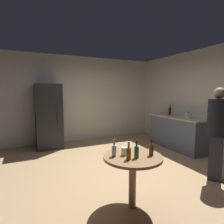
# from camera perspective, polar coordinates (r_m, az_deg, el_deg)

# --- Properties ---
(ground_plane) EXTENTS (5.20, 5.20, 0.10)m
(ground_plane) POSITION_cam_1_polar(r_m,az_deg,el_deg) (3.95, 0.75, -18.24)
(ground_plane) COLOR #9E7C56
(wall_back) EXTENTS (5.32, 0.06, 2.70)m
(wall_back) POSITION_cam_1_polar(r_m,az_deg,el_deg) (6.07, -10.29, 3.94)
(wall_back) COLOR beige
(wall_back) RESTS_ON ground_plane
(wall_side_right) EXTENTS (0.06, 5.20, 2.70)m
(wall_side_right) POSITION_cam_1_polar(r_m,az_deg,el_deg) (5.32, 27.16, 3.01)
(wall_side_right) COLOR beige
(wall_side_right) RESTS_ON ground_plane
(refrigerator) EXTENTS (0.70, 0.68, 1.80)m
(refrigerator) POSITION_cam_1_polar(r_m,az_deg,el_deg) (5.50, -18.93, -1.25)
(refrigerator) COLOR black
(refrigerator) RESTS_ON ground_plane
(kitchen_counter) EXTENTS (0.64, 1.75, 0.90)m
(kitchen_counter) POSITION_cam_1_polar(r_m,az_deg,el_deg) (5.56, 19.51, -5.88)
(kitchen_counter) COLOR #4C515B
(kitchen_counter) RESTS_ON ground_plane
(kettle) EXTENTS (0.24, 0.17, 0.18)m
(kettle) POSITION_cam_1_polar(r_m,az_deg,el_deg) (5.18, 22.45, -1.06)
(kettle) COLOR #B2B2B7
(kettle) RESTS_ON kitchen_counter
(wine_bottle_on_counter) EXTENTS (0.08, 0.08, 0.31)m
(wine_bottle_on_counter) POSITION_cam_1_polar(r_m,az_deg,el_deg) (5.77, 17.43, 0.31)
(wine_bottle_on_counter) COLOR #3F141E
(wine_bottle_on_counter) RESTS_ON kitchen_counter
(foreground_table) EXTENTS (0.80, 0.80, 0.73)m
(foreground_table) POSITION_cam_1_polar(r_m,az_deg,el_deg) (2.61, 6.37, -15.39)
(foreground_table) COLOR olive
(foreground_table) RESTS_ON ground_plane
(beer_bottle_amber) EXTENTS (0.06, 0.06, 0.23)m
(beer_bottle_amber) POSITION_cam_1_polar(r_m,az_deg,el_deg) (2.41, 5.16, -12.52)
(beer_bottle_amber) COLOR #8C5919
(beer_bottle_amber) RESTS_ON foreground_table
(beer_bottle_brown) EXTENTS (0.06, 0.06, 0.23)m
(beer_bottle_brown) POSITION_cam_1_polar(r_m,az_deg,el_deg) (2.60, 12.00, -11.20)
(beer_bottle_brown) COLOR #593314
(beer_bottle_brown) RESTS_ON foreground_table
(beer_bottle_green) EXTENTS (0.06, 0.06, 0.23)m
(beer_bottle_green) POSITION_cam_1_polar(r_m,az_deg,el_deg) (2.47, 7.56, -12.02)
(beer_bottle_green) COLOR #26662D
(beer_bottle_green) RESTS_ON foreground_table
(beer_bottle_clear) EXTENTS (0.06, 0.06, 0.23)m
(beer_bottle_clear) POSITION_cam_1_polar(r_m,az_deg,el_deg) (2.51, 0.66, -11.68)
(beer_bottle_clear) COLOR silver
(beer_bottle_clear) RESTS_ON foreground_table
(plastic_cup_white) EXTENTS (0.08, 0.08, 0.11)m
(plastic_cup_white) POSITION_cam_1_polar(r_m,az_deg,el_deg) (2.56, 3.77, -12.00)
(plastic_cup_white) COLOR white
(plastic_cup_white) RESTS_ON foreground_table
(person_in_black_shirt) EXTENTS (0.47, 0.47, 1.67)m
(person_in_black_shirt) POSITION_cam_1_polar(r_m,az_deg,el_deg) (3.75, 29.73, -4.04)
(person_in_black_shirt) COLOR #2D2D38
(person_in_black_shirt) RESTS_ON ground_plane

